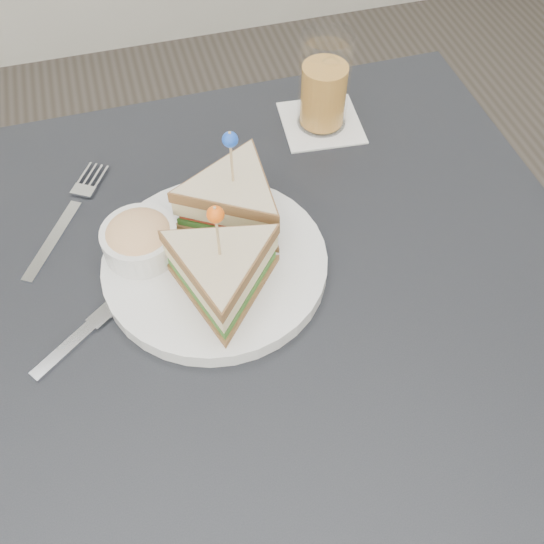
{
  "coord_description": "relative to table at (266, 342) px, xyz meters",
  "views": [
    {
      "loc": [
        -0.1,
        -0.36,
        1.32
      ],
      "look_at": [
        0.01,
        0.01,
        0.8
      ],
      "focal_mm": 40.0,
      "sensor_mm": 36.0,
      "label": 1
    }
  ],
  "objects": [
    {
      "name": "drink_set",
      "position": [
        0.16,
        0.28,
        0.14
      ],
      "size": [
        0.12,
        0.12,
        0.14
      ],
      "rotation": [
        0.0,
        0.0,
        -0.09
      ],
      "color": "white",
      "rests_on": "table"
    },
    {
      "name": "ground_plane",
      "position": [
        0.0,
        0.0,
        -0.67
      ],
      "size": [
        3.5,
        3.5,
        0.0
      ],
      "primitive_type": "plane",
      "color": "#3F3833"
    },
    {
      "name": "cutlery_knife",
      "position": [
        -0.18,
        0.03,
        0.08
      ],
      "size": [
        0.17,
        0.13,
        0.01
      ],
      "rotation": [
        0.0,
        0.0,
        -0.93
      ],
      "color": "silver",
      "rests_on": "table"
    },
    {
      "name": "table",
      "position": [
        0.0,
        0.0,
        0.0
      ],
      "size": [
        0.8,
        0.8,
        0.75
      ],
      "color": "black",
      "rests_on": "ground"
    },
    {
      "name": "cutlery_fork",
      "position": [
        -0.2,
        0.2,
        0.08
      ],
      "size": [
        0.12,
        0.18,
        0.01
      ],
      "rotation": [
        0.0,
        0.0,
        -0.54
      ],
      "color": "white",
      "rests_on": "table"
    },
    {
      "name": "plate_meal",
      "position": [
        -0.04,
        0.07,
        0.12
      ],
      "size": [
        0.33,
        0.33,
        0.15
      ],
      "rotation": [
        0.0,
        0.0,
        0.32
      ],
      "color": "white",
      "rests_on": "table"
    }
  ]
}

